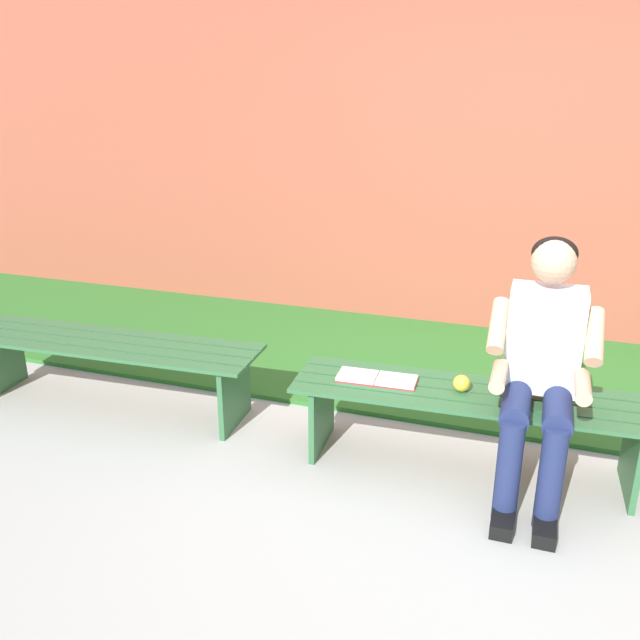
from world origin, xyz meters
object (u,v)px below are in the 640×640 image
object	(u,v)px
bench_far	(109,356)
apple	(461,384)
person_seated	(542,363)
book_open	(377,379)
bench_near	(470,410)

from	to	relation	value
bench_far	apple	world-z (taller)	apple
person_seated	apple	distance (m)	0.42
book_open	apple	bearing A→B (deg)	178.89
book_open	person_seated	bearing A→B (deg)	171.45
person_seated	book_open	world-z (taller)	person_seated
bench_near	bench_far	xyz separation A→B (m)	(2.13, -0.00, 0.00)
book_open	bench_far	bearing A→B (deg)	-2.96
apple	book_open	size ratio (longest dim) A/B	0.20
bench_near	person_seated	xyz separation A→B (m)	(-0.31, 0.10, 0.34)
bench_far	apple	xyz separation A→B (m)	(-2.08, 0.00, 0.14)
bench_far	person_seated	world-z (taller)	person_seated
person_seated	apple	world-z (taller)	person_seated
bench_near	bench_far	size ratio (longest dim) A/B	0.97
apple	person_seated	bearing A→B (deg)	165.34
person_seated	bench_far	bearing A→B (deg)	-2.32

